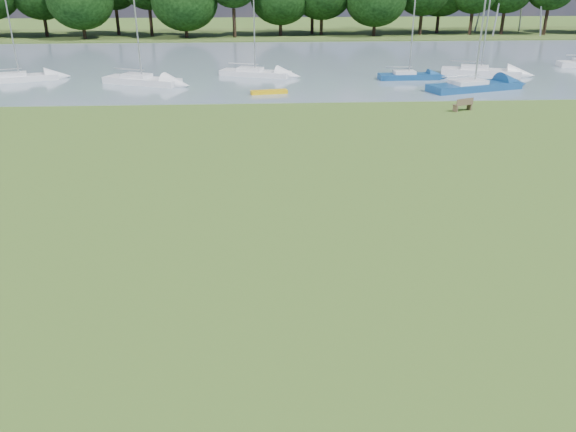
{
  "coord_description": "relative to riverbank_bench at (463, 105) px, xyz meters",
  "views": [
    {
      "loc": [
        0.69,
        -20.14,
        9.09
      ],
      "look_at": [
        1.78,
        -2.0,
        1.17
      ],
      "focal_mm": 35.0,
      "sensor_mm": 36.0,
      "label": 1
    }
  ],
  "objects": [
    {
      "name": "ground",
      "position": [
        -15.51,
        -18.69,
        -0.46
      ],
      "size": [
        220.0,
        220.0,
        0.0
      ],
      "primitive_type": "plane",
      "color": "olive"
    },
    {
      "name": "river",
      "position": [
        -15.51,
        23.31,
        -0.46
      ],
      "size": [
        220.0,
        40.0,
        0.1
      ],
      "primitive_type": "cube",
      "color": "gray",
      "rests_on": "ground"
    },
    {
      "name": "far_bank",
      "position": [
        -15.51,
        53.31,
        -0.46
      ],
      "size": [
        220.0,
        20.0,
        0.4
      ],
      "primitive_type": "cube",
      "color": "#4C6626",
      "rests_on": "ground"
    },
    {
      "name": "riverbank_bench",
      "position": [
        0.0,
        0.0,
        0.0
      ],
      "size": [
        1.55,
        0.99,
        0.92
      ],
      "rotation": [
        0.0,
        0.0,
        0.39
      ],
      "color": "brown",
      "rests_on": "ground"
    },
    {
      "name": "kayak",
      "position": [
        -13.62,
        6.75,
        -0.26
      ],
      "size": [
        3.04,
        1.22,
        0.3
      ],
      "primitive_type": "cube",
      "rotation": [
        0.0,
        0.0,
        0.18
      ],
      "color": "#E2AB0A",
      "rests_on": "river"
    },
    {
      "name": "sailboat_1",
      "position": [
        -24.71,
        11.76,
        0.09
      ],
      "size": [
        7.21,
        4.67,
        8.95
      ],
      "rotation": [
        0.0,
        0.0,
        -0.42
      ],
      "color": "silver",
      "rests_on": "river"
    },
    {
      "name": "sailboat_4",
      "position": [
        -0.68,
        12.69,
        0.06
      ],
      "size": [
        5.56,
        1.67,
        8.08
      ],
      "rotation": [
        0.0,
        0.0,
        0.02
      ],
      "color": "navy",
      "rests_on": "river"
    },
    {
      "name": "sailboat_5",
      "position": [
        -14.76,
        15.39,
        0.04
      ],
      "size": [
        6.91,
        4.1,
        8.71
      ],
      "rotation": [
        0.0,
        0.0,
        -0.36
      ],
      "color": "silver",
      "rests_on": "river"
    },
    {
      "name": "sailboat_6",
      "position": [
        6.78,
        14.7,
        0.11
      ],
      "size": [
        7.47,
        4.37,
        10.75
      ],
      "rotation": [
        0.0,
        0.0,
        -0.35
      ],
      "color": "silver",
      "rests_on": "river"
    },
    {
      "name": "sailboat_7",
      "position": [
        3.42,
        7.28,
        0.1
      ],
      "size": [
        8.41,
        4.57,
        9.25
      ],
      "rotation": [
        0.0,
        0.0,
        0.3
      ],
      "color": "navy",
      "rests_on": "river"
    },
    {
      "name": "sailboat_8",
      "position": [
        -36.02,
        13.94,
        0.04
      ],
      "size": [
        6.66,
        4.02,
        8.15
      ],
      "rotation": [
        0.0,
        0.0,
        0.37
      ],
      "color": "silver",
      "rests_on": "river"
    }
  ]
}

